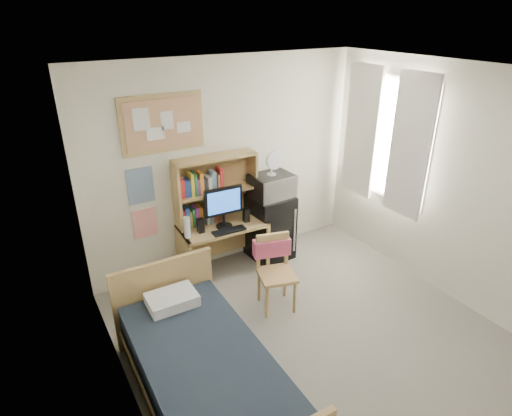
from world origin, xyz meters
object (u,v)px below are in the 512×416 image
bulletin_board (162,123)px  desk_fan (272,164)px  monitor (224,208)px  desk_chair (277,275)px  microwave (271,186)px  desk (223,248)px  speaker_left (201,226)px  mini_fridge (270,226)px  bed (206,380)px  speaker_right (246,215)px

bulletin_board → desk_fan: size_ratio=3.26×
monitor → desk_fan: desk_fan is taller
desk_chair → microwave: size_ratio=1.65×
desk → desk_chair: (0.18, -0.95, 0.09)m
speaker_left → desk_fan: bearing=5.3°
microwave → desk_fan: 0.29m
monitor → microwave: bearing=7.5°
monitor → desk_fan: bearing=7.5°
speaker_left → microwave: (1.01, 0.05, 0.28)m
mini_fridge → bed: bearing=-137.2°
bulletin_board → monitor: bulletin_board is taller
monitor → speaker_left: (-0.30, 0.01, -0.16)m
desk → speaker_left: size_ratio=6.03×
desk_chair → speaker_right: size_ratio=4.93×
monitor → speaker_right: (0.30, -0.01, -0.17)m
mini_fridge → speaker_right: size_ratio=5.12×
desk_fan → speaker_right: bearing=-172.3°
desk_fan → speaker_left: bearing=-180.0°
bulletin_board → speaker_right: 1.48m
desk_chair → desk: bearing=115.9°
bulletin_board → desk: size_ratio=0.89×
bulletin_board → speaker_right: size_ratio=5.48×
desk_fan → bulletin_board: bearing=164.5°
desk_chair → microwave: bearing=76.3°
bulletin_board → microwave: bearing=-12.8°
desk_chair → mini_fridge: (0.52, 0.97, 0.02)m
speaker_left → speaker_right: bearing=0.0°
mini_fridge → bulletin_board: bearing=165.4°
microwave → desk_fan: size_ratio=1.77×
bulletin_board → speaker_right: (0.84, -0.36, -1.17)m
desk → mini_fridge: mini_fridge is taller
monitor → microwave: (0.71, 0.06, 0.11)m
mini_fridge → speaker_left: mini_fridge is taller
desk_chair → bed: 1.47m
desk → microwave: microwave is taller
bulletin_board → mini_fridge: 1.95m
desk_fan → bed: bearing=-137.5°
monitor → microwave: size_ratio=0.99×
desk → monitor: (-0.00, -0.06, 0.58)m
desk → bed: size_ratio=0.54×
mini_fridge → desk: bearing=179.0°
desk → mini_fridge: 0.71m
desk → microwave: 0.99m
bulletin_board → speaker_left: 1.24m
bulletin_board → bed: bearing=-103.8°
mini_fridge → monitor: monitor is taller
bed → speaker_left: (0.74, 1.71, 0.48)m
desk_chair → speaker_left: size_ratio=4.82×
mini_fridge → bed: 2.50m
desk_chair → microwave: (0.52, 0.95, 0.60)m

